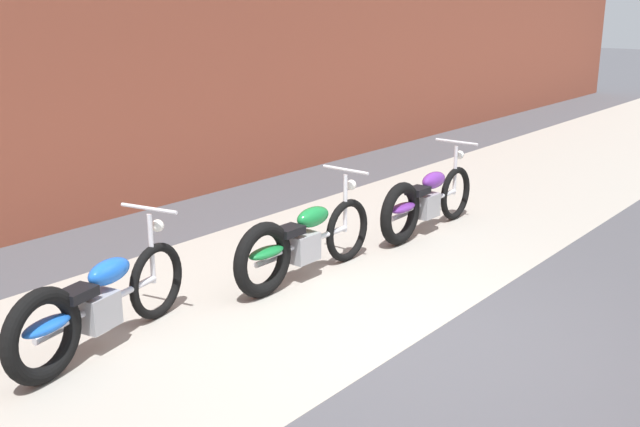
{
  "coord_description": "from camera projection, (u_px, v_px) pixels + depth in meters",
  "views": [
    {
      "loc": [
        -4.86,
        -2.92,
        2.71
      ],
      "look_at": [
        0.41,
        1.39,
        0.75
      ],
      "focal_mm": 41.78,
      "sensor_mm": 36.0,
      "label": 1
    }
  ],
  "objects": [
    {
      "name": "motorcycle_blue",
      "position": [
        90.0,
        308.0,
        5.8
      ],
      "size": [
        1.98,
        0.71,
        1.03
      ],
      "rotation": [
        0.0,
        0.0,
        0.22
      ],
      "color": "black",
      "rests_on": "ground"
    },
    {
      "name": "ground_plane",
      "position": [
        419.0,
        341.0,
        6.14
      ],
      "size": [
        80.0,
        80.0,
        0.0
      ],
      "primitive_type": "plane",
      "color": "#47474C"
    },
    {
      "name": "sidewalk_slab",
      "position": [
        265.0,
        290.0,
        7.2
      ],
      "size": [
        36.0,
        3.5,
        0.01
      ],
      "primitive_type": "cube",
      "color": "#9E998E",
      "rests_on": "ground"
    },
    {
      "name": "motorcycle_purple",
      "position": [
        423.0,
        202.0,
        8.83
      ],
      "size": [
        2.01,
        0.58,
        1.03
      ],
      "rotation": [
        0.0,
        0.0,
        0.02
      ],
      "color": "black",
      "rests_on": "ground"
    },
    {
      "name": "motorcycle_green",
      "position": [
        297.0,
        244.0,
        7.33
      ],
      "size": [
        2.01,
        0.58,
        1.03
      ],
      "rotation": [
        0.0,
        0.0,
        -0.0
      ],
      "color": "black",
      "rests_on": "ground"
    }
  ]
}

